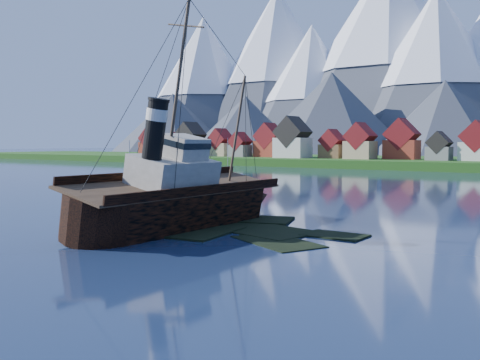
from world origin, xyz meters
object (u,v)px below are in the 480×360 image
Objects in this scene: sailboat_a at (130,189)px; sailboat_b at (156,172)px; sailboat_c at (228,175)px; tugboat_wreck at (186,198)px.

sailboat_b reaches higher than sailboat_a.
sailboat_b reaches higher than sailboat_c.
tugboat_wreck is 3.12× the size of sailboat_a.
sailboat_b is 25.91m from sailboat_c.
sailboat_a is 0.82× the size of sailboat_b.
sailboat_c is at bearing 70.72° from sailboat_a.
tugboat_wreck is 2.85× the size of sailboat_c.
sailboat_c is (-11.95, 47.80, 0.03)m from sailboat_a.
sailboat_a is 49.27m from sailboat_c.
sailboat_b is (-75.79, 73.13, -2.83)m from tugboat_wreck.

